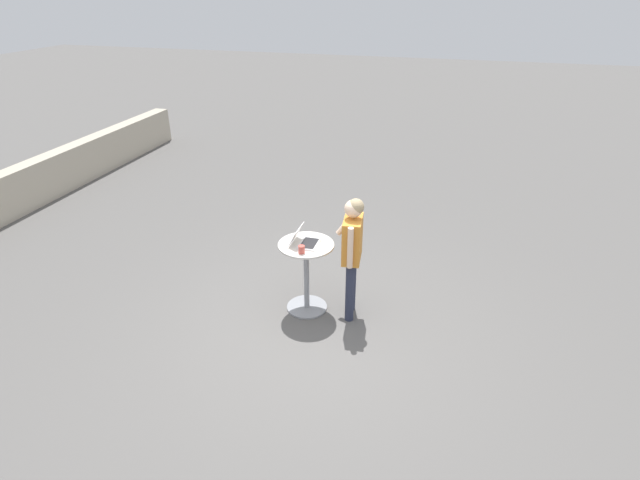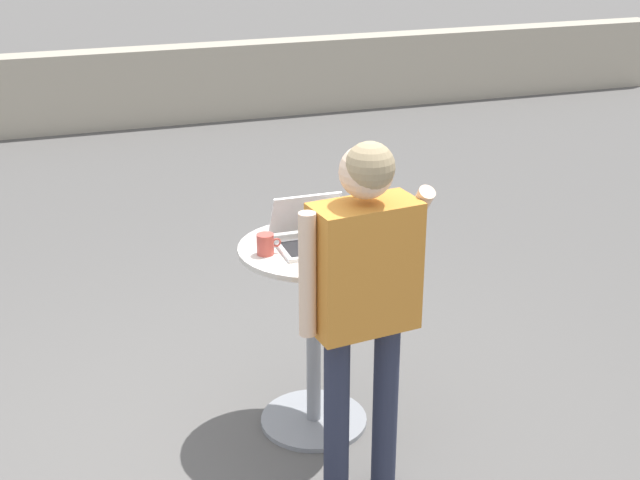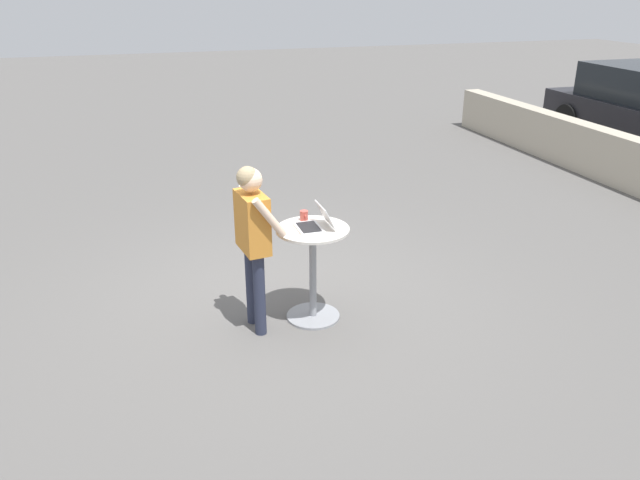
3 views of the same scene
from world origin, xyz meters
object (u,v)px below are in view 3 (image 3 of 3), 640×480
(cafe_table, at_px, (313,264))
(standing_person, at_px, (253,229))
(coffee_mug, at_px, (304,216))
(laptop, at_px, (315,223))

(cafe_table, xyz_separation_m, standing_person, (0.02, -0.58, 0.45))
(coffee_mug, distance_m, standing_person, 0.62)
(cafe_table, bearing_deg, laptop, 90.38)
(cafe_table, distance_m, laptop, 0.43)
(coffee_mug, relative_size, standing_person, 0.07)
(cafe_table, bearing_deg, coffee_mug, -175.80)
(laptop, height_order, standing_person, standing_person)
(laptop, distance_m, coffee_mug, 0.24)
(cafe_table, xyz_separation_m, coffee_mug, (-0.23, -0.02, 0.43))
(cafe_table, height_order, laptop, laptop)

